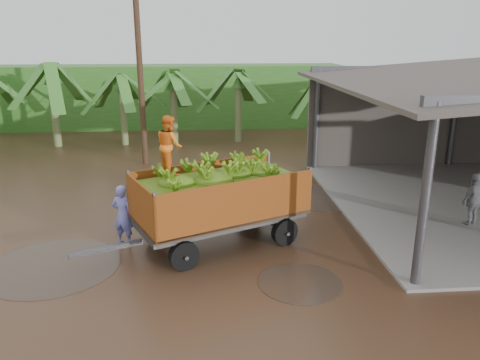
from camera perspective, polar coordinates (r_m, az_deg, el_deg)
name	(u,v)px	position (r m, az deg, el deg)	size (l,w,h in m)	color
ground	(177,227)	(13.48, -7.63, -5.72)	(100.00, 100.00, 0.00)	black
hedge_north	(155,96)	(28.76, -10.27, 10.02)	(22.00, 3.00, 3.60)	#2D661E
banana_trailer	(219,197)	(11.92, -2.55, -2.05)	(5.81, 3.62, 3.41)	#B85A1A
man_blue	(123,215)	(12.40, -14.08, -4.17)	(0.59, 0.39, 1.61)	#7478D3
man_grey	(474,200)	(14.66, 26.60, -2.22)	(0.94, 0.39, 1.60)	slate
utility_pole	(140,65)	(19.77, -12.13, 13.56)	(1.20, 0.24, 8.10)	#47301E
banana_plants	(41,123)	(20.73, -23.08, 6.40)	(24.08, 20.54, 4.11)	#2D661E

